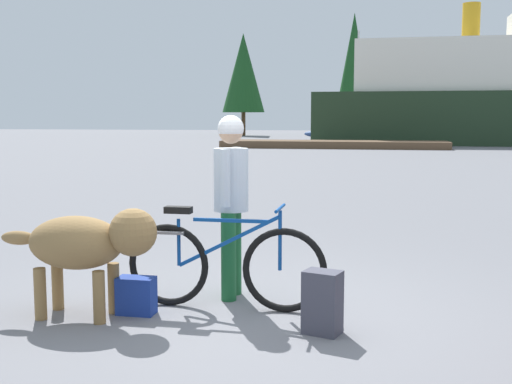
{
  "coord_description": "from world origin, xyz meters",
  "views": [
    {
      "loc": [
        1.05,
        -5.17,
        1.68
      ],
      "look_at": [
        -0.28,
        1.54,
        0.88
      ],
      "focal_mm": 44.74,
      "sensor_mm": 36.0,
      "label": 1
    }
  ],
  "objects_px": {
    "backpack": "(322,302)",
    "handbag_pannier": "(136,296)",
    "dog": "(88,243)",
    "sailboat_moored": "(357,134)",
    "bicycle": "(224,264)",
    "person_cyclist": "(231,189)"
  },
  "relations": [
    {
      "from": "backpack",
      "to": "sailboat_moored",
      "type": "bearing_deg",
      "value": 91.94
    },
    {
      "from": "backpack",
      "to": "handbag_pannier",
      "type": "distance_m",
      "value": 1.63
    },
    {
      "from": "person_cyclist",
      "to": "backpack",
      "type": "bearing_deg",
      "value": -42.56
    },
    {
      "from": "dog",
      "to": "sailboat_moored",
      "type": "bearing_deg",
      "value": 89.38
    },
    {
      "from": "backpack",
      "to": "handbag_pannier",
      "type": "bearing_deg",
      "value": 173.36
    },
    {
      "from": "dog",
      "to": "backpack",
      "type": "bearing_deg",
      "value": -1.08
    },
    {
      "from": "sailboat_moored",
      "to": "dog",
      "type": "bearing_deg",
      "value": -90.62
    },
    {
      "from": "dog",
      "to": "handbag_pannier",
      "type": "bearing_deg",
      "value": 22.7
    },
    {
      "from": "dog",
      "to": "backpack",
      "type": "height_order",
      "value": "dog"
    },
    {
      "from": "handbag_pannier",
      "to": "sailboat_moored",
      "type": "xyz_separation_m",
      "value": [
        0.12,
        43.97,
        0.33
      ]
    },
    {
      "from": "dog",
      "to": "handbag_pannier",
      "type": "xyz_separation_m",
      "value": [
        0.36,
        0.15,
        -0.47
      ]
    },
    {
      "from": "sailboat_moored",
      "to": "bicycle",
      "type": "bearing_deg",
      "value": -89.24
    },
    {
      "from": "handbag_pannier",
      "to": "dog",
      "type": "bearing_deg",
      "value": -157.3
    },
    {
      "from": "bicycle",
      "to": "person_cyclist",
      "type": "bearing_deg",
      "value": 93.13
    },
    {
      "from": "handbag_pannier",
      "to": "sailboat_moored",
      "type": "distance_m",
      "value": 43.97
    },
    {
      "from": "backpack",
      "to": "dog",
      "type": "bearing_deg",
      "value": 178.92
    },
    {
      "from": "bicycle",
      "to": "dog",
      "type": "height_order",
      "value": "dog"
    },
    {
      "from": "dog",
      "to": "person_cyclist",
      "type": "bearing_deg",
      "value": 38.21
    },
    {
      "from": "handbag_pannier",
      "to": "bicycle",
      "type": "bearing_deg",
      "value": 23.12
    },
    {
      "from": "person_cyclist",
      "to": "handbag_pannier",
      "type": "xyz_separation_m",
      "value": [
        -0.68,
        -0.67,
        -0.86
      ]
    },
    {
      "from": "sailboat_moored",
      "to": "backpack",
      "type": "bearing_deg",
      "value": -88.06
    },
    {
      "from": "bicycle",
      "to": "handbag_pannier",
      "type": "bearing_deg",
      "value": -156.88
    }
  ]
}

